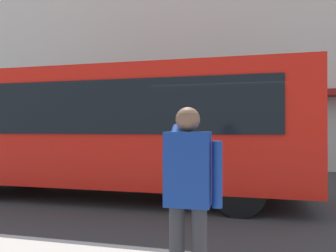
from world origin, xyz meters
TOP-DOWN VIEW (x-y plane):
  - ground_plane at (0.00, 0.00)m, footprint 60.00×60.00m
  - building_facade_far at (-0.02, -6.80)m, footprint 28.00×1.55m
  - red_bus at (2.60, -0.05)m, footprint 9.05×2.54m
  - pedestrian_photographer at (-0.09, 4.49)m, footprint 0.53×0.52m

SIDE VIEW (x-z plane):
  - ground_plane at x=0.00m, z-range 0.00..0.00m
  - pedestrian_photographer at x=-0.09m, z-range 0.29..1.99m
  - red_bus at x=2.60m, z-range 0.14..3.22m
  - building_facade_far at x=-0.02m, z-range -0.01..11.99m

